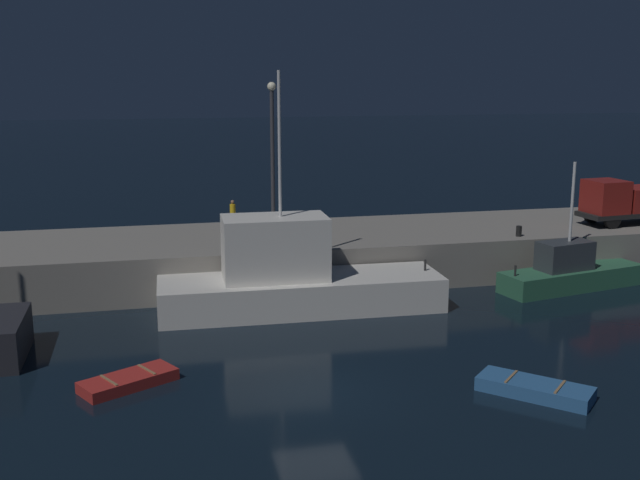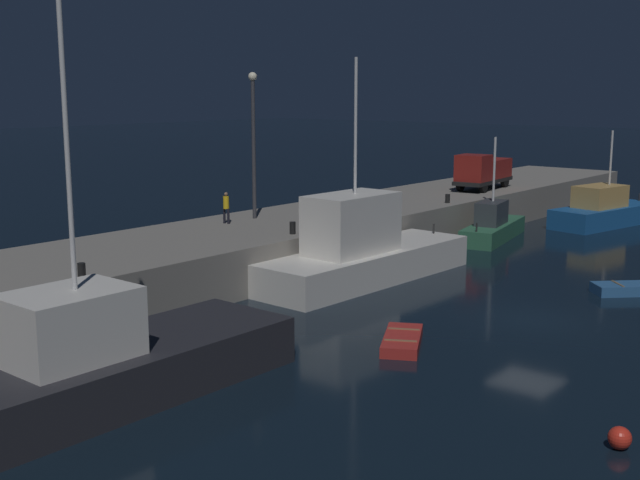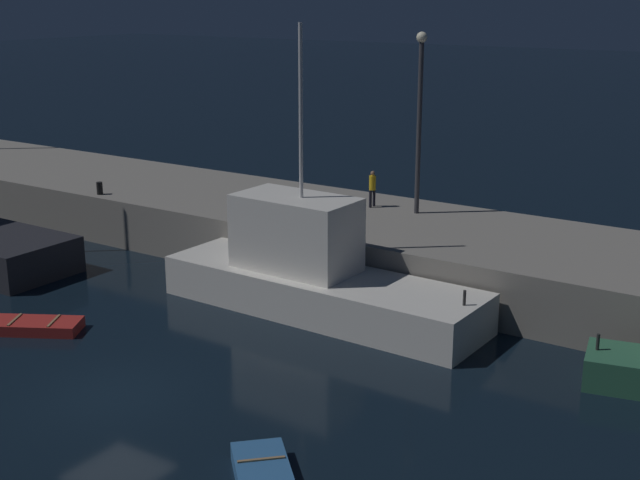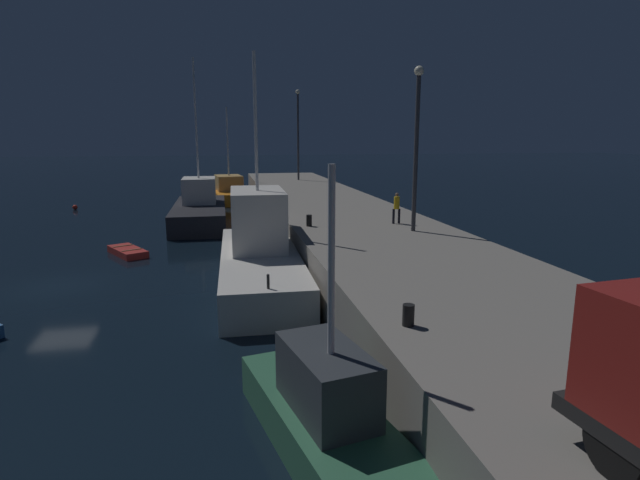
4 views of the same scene
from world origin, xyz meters
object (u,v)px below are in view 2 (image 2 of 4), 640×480
object	(u,v)px
fishing_trawler_red	(98,366)
utility_truck	(483,171)
mooring_buoy_near	(620,438)
bollard_west	(448,199)
bollard_east	(293,228)
lamp_post_east	(253,133)
bollard_central	(82,271)
fishing_trawler_green	(493,226)
fishing_boat_orange	(604,211)
dinghy_red_small	(402,340)
rowboat_white_mid	(635,289)
fishing_boat_blue	(362,252)
dockworker	(226,206)

from	to	relation	value
fishing_trawler_red	utility_truck	world-z (taller)	fishing_trawler_red
mooring_buoy_near	bollard_west	size ratio (longest dim) A/B	1.13
fishing_trawler_red	bollard_east	distance (m)	15.95
lamp_post_east	bollard_central	distance (m)	15.11
fishing_trawler_red	bollard_central	size ratio (longest dim) A/B	21.22
fishing_trawler_green	mooring_buoy_near	world-z (taller)	fishing_trawler_green
fishing_boat_orange	dinghy_red_small	xyz separation A→B (m)	(-29.46, -4.22, -0.77)
fishing_trawler_green	rowboat_white_mid	distance (m)	13.36
utility_truck	bollard_central	distance (m)	32.40
fishing_trawler_green	bollard_west	xyz separation A→B (m)	(-1.62, 2.15, 1.64)
fishing_boat_blue	dockworker	bearing A→B (deg)	103.63
fishing_trawler_red	utility_truck	bearing A→B (deg)	11.85
dockworker	bollard_west	xyz separation A→B (m)	(13.52, -4.53, -0.64)
utility_truck	dockworker	world-z (taller)	utility_truck
fishing_boat_orange	bollard_east	size ratio (longest dim) A/B	16.06
fishing_trawler_red	fishing_boat_blue	xyz separation A→B (m)	(16.60, 3.22, 0.31)
fishing_trawler_red	bollard_west	xyz separation A→B (m)	(28.40, 5.80, 1.35)
mooring_buoy_near	fishing_trawler_green	bearing A→B (deg)	34.22
fishing_boat_blue	fishing_trawler_green	world-z (taller)	fishing_boat_blue
rowboat_white_mid	mooring_buoy_near	world-z (taller)	mooring_buoy_near
dinghy_red_small	bollard_east	world-z (taller)	bollard_east
fishing_trawler_red	dockworker	world-z (taller)	fishing_trawler_red
rowboat_white_mid	mooring_buoy_near	distance (m)	16.77
fishing_boat_orange	rowboat_white_mid	world-z (taller)	fishing_boat_orange
fishing_boat_orange	dinghy_red_small	distance (m)	29.77
dinghy_red_small	utility_truck	bearing A→B (deg)	23.34
dinghy_red_small	fishing_boat_blue	bearing A→B (deg)	45.34
rowboat_white_mid	dinghy_red_small	world-z (taller)	rowboat_white_mid
fishing_trawler_green	rowboat_white_mid	xyz separation A→B (m)	(-7.66, -10.93, -0.57)
fishing_trawler_red	fishing_trawler_green	distance (m)	30.24
rowboat_white_mid	dockworker	xyz separation A→B (m)	(-7.48, 17.61, 2.84)
dockworker	rowboat_white_mid	bearing A→B (deg)	-66.99
fishing_trawler_red	bollard_west	size ratio (longest dim) A/B	23.55
fishing_boat_orange	fishing_trawler_green	xyz separation A→B (m)	(-9.25, 3.09, -0.17)
lamp_post_east	utility_truck	size ratio (longest dim) A/B	1.26
dinghy_red_small	utility_truck	xyz separation A→B (m)	(25.80, 11.13, 3.22)
bollard_central	fishing_boat_orange	bearing A→B (deg)	-7.83
bollard_central	bollard_east	world-z (taller)	bollard_central
mooring_buoy_near	bollard_west	world-z (taller)	bollard_west
fishing_trawler_red	fishing_boat_blue	distance (m)	16.92
dinghy_red_small	dockworker	bearing A→B (deg)	70.07
rowboat_white_mid	bollard_west	bearing A→B (deg)	65.22
bollard_central	bollard_east	size ratio (longest dim) A/B	1.01
mooring_buoy_near	fishing_trawler_red	bearing A→B (deg)	117.26
fishing_boat_orange	bollard_central	bearing A→B (deg)	172.17
fishing_trawler_green	dockworker	xyz separation A→B (m)	(-15.14, 6.68, 2.28)
fishing_boat_blue	mooring_buoy_near	world-z (taller)	fishing_boat_blue
fishing_trawler_red	lamp_post_east	distance (m)	20.65
dockworker	fishing_boat_blue	bearing A→B (deg)	-76.37
fishing_trawler_green	bollard_west	size ratio (longest dim) A/B	14.72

